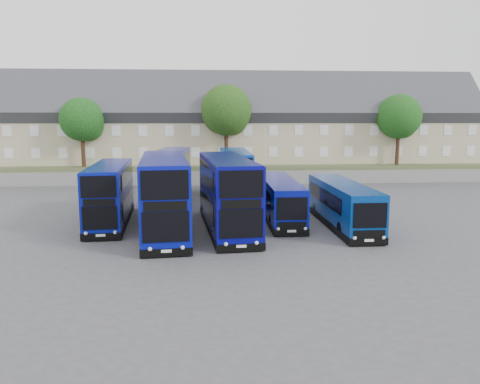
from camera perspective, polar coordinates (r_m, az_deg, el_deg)
name	(u,v)px	position (r m, az deg, el deg)	size (l,w,h in m)	color
ground	(212,237)	(29.20, -3.46, -5.56)	(120.00, 120.00, 0.00)	#45454A
retaining_wall	(209,178)	(52.69, -3.77, 1.73)	(70.00, 0.40, 1.50)	slate
earth_bank	(209,167)	(62.60, -3.83, 3.09)	(80.00, 20.00, 2.00)	#4B5731
terrace_row	(233,125)	(58.38, -0.89, 8.19)	(60.00, 10.40, 11.20)	tan
dd_front_left	(110,195)	(33.95, -15.55, -0.34)	(3.17, 10.54, 4.13)	#081397
dd_front_mid	(164,196)	(30.57, -9.21, -0.44)	(3.96, 12.39, 4.84)	#081099
dd_front_right	(227,194)	(31.01, -1.61, -0.30)	(3.77, 12.10, 4.73)	#06067D
dd_rear_left	(170,176)	(43.00, -8.50, 1.97)	(3.32, 11.33, 4.44)	#071491
dd_rear_right	(235,176)	(42.73, -0.60, 1.99)	(2.61, 11.08, 4.39)	#083DA2
coach_east_a	(280,200)	(34.19, 4.86, -0.99)	(2.39, 10.73, 2.92)	#07108F
coach_east_b	(342,205)	(32.70, 12.34, -1.57)	(2.35, 10.92, 2.98)	navy
tree_west	(83,121)	(55.08, -18.56, 8.18)	(4.80, 4.80, 7.65)	#382314
tree_mid	(227,112)	(53.94, -1.55, 9.70)	(5.76, 5.76, 9.18)	#382314
tree_east	(400,118)	(57.89, 18.90, 8.50)	(5.12, 5.12, 8.16)	#382314
tree_far	(423,116)	(66.73, 21.37, 8.65)	(5.44, 5.44, 8.67)	#382314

